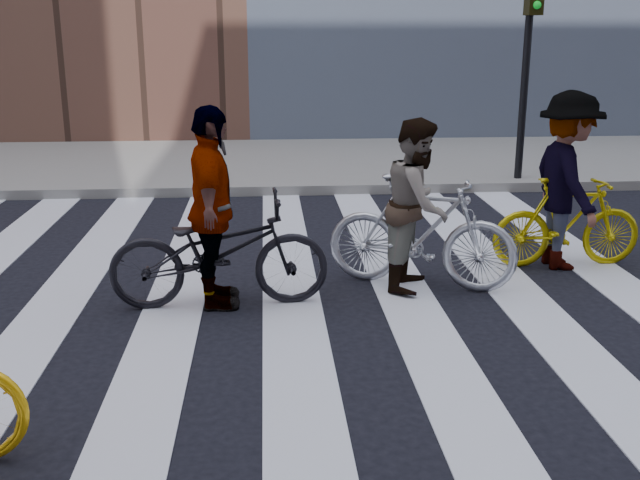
{
  "coord_description": "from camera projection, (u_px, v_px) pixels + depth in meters",
  "views": [
    {
      "loc": [
        0.33,
        -6.26,
        2.5
      ],
      "look_at": [
        0.81,
        0.3,
        0.63
      ],
      "focal_mm": 42.0,
      "sensor_mm": 36.0,
      "label": 1
    }
  ],
  "objects": [
    {
      "name": "ground",
      "position": [
        232.0,
        318.0,
        6.67
      ],
      "size": [
        100.0,
        100.0,
        0.0
      ],
      "primitive_type": "plane",
      "color": "black",
      "rests_on": "ground"
    },
    {
      "name": "sidewalk_far",
      "position": [
        248.0,
        163.0,
        13.84
      ],
      "size": [
        100.0,
        5.0,
        0.15
      ],
      "primitive_type": "cube",
      "color": "gray",
      "rests_on": "ground"
    },
    {
      "name": "zebra_crosswalk",
      "position": [
        232.0,
        318.0,
        6.67
      ],
      "size": [
        8.25,
        10.0,
        0.01
      ],
      "color": "silver",
      "rests_on": "ground"
    },
    {
      "name": "traffic_signal",
      "position": [
        529.0,
        42.0,
        11.46
      ],
      "size": [
        0.22,
        0.42,
        3.33
      ],
      "color": "black",
      "rests_on": "ground"
    },
    {
      "name": "bike_silver_mid",
      "position": [
        422.0,
        232.0,
        7.35
      ],
      "size": [
        1.94,
        1.19,
        1.13
      ],
      "primitive_type": "imported",
      "rotation": [
        0.0,
        0.0,
        1.19
      ],
      "color": "silver",
      "rests_on": "ground"
    },
    {
      "name": "bike_yellow_right",
      "position": [
        567.0,
        222.0,
        8.01
      ],
      "size": [
        1.64,
        0.49,
        0.98
      ],
      "primitive_type": "imported",
      "rotation": [
        0.0,
        0.0,
        1.59
      ],
      "color": "#C8B20B",
      "rests_on": "ground"
    },
    {
      "name": "bike_dark_rear",
      "position": [
        219.0,
        251.0,
        6.84
      ],
      "size": [
        2.03,
        0.8,
        1.05
      ],
      "primitive_type": "imported",
      "rotation": [
        0.0,
        0.0,
        1.62
      ],
      "color": "black",
      "rests_on": "ground"
    },
    {
      "name": "rider_mid",
      "position": [
        418.0,
        205.0,
        7.27
      ],
      "size": [
        0.9,
        1.0,
        1.68
      ],
      "primitive_type": "imported",
      "rotation": [
        0.0,
        0.0,
        1.19
      ],
      "color": "slate",
      "rests_on": "ground"
    },
    {
      "name": "rider_right",
      "position": [
        567.0,
        181.0,
        7.88
      ],
      "size": [
        0.72,
        1.23,
        1.88
      ],
      "primitive_type": "imported",
      "rotation": [
        0.0,
        0.0,
        1.59
      ],
      "color": "slate",
      "rests_on": "ground"
    },
    {
      "name": "rider_rear",
      "position": [
        212.0,
        209.0,
        6.73
      ],
      "size": [
        0.51,
        1.11,
        1.85
      ],
      "primitive_type": "imported",
      "rotation": [
        0.0,
        0.0,
        1.62
      ],
      "color": "slate",
      "rests_on": "ground"
    }
  ]
}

